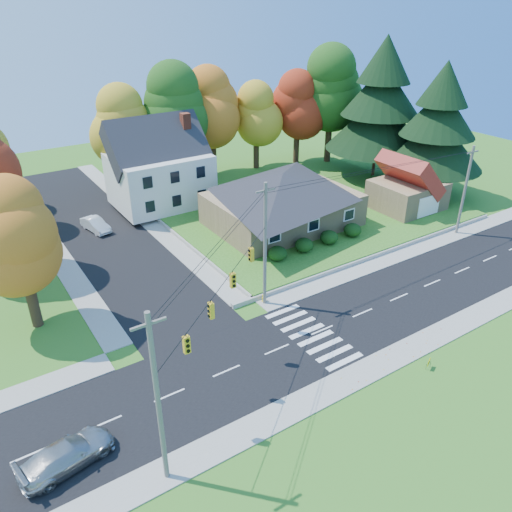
{
  "coord_description": "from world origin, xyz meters",
  "views": [
    {
      "loc": [
        -20.1,
        -21.89,
        21.63
      ],
      "look_at": [
        -0.46,
        8.0,
        2.68
      ],
      "focal_mm": 35.0,
      "sensor_mm": 36.0,
      "label": 1
    }
  ],
  "objects": [
    {
      "name": "ground",
      "position": [
        0.0,
        0.0,
        0.0
      ],
      "size": [
        120.0,
        120.0,
        0.0
      ],
      "primitive_type": "plane",
      "color": "#3D7923"
    },
    {
      "name": "sidewalk_south",
      "position": [
        0.0,
        -5.0,
        0.04
      ],
      "size": [
        90.0,
        2.0,
        0.08
      ],
      "primitive_type": "cube",
      "color": "#9C9A90",
      "rests_on": "ground"
    },
    {
      "name": "lawn",
      "position": [
        13.0,
        21.0,
        0.25
      ],
      "size": [
        30.0,
        30.0,
        0.5
      ],
      "primitive_type": "cube",
      "color": "#3D7923",
      "rests_on": "ground"
    },
    {
      "name": "conifer_east_a",
      "position": [
        27.0,
        22.0,
        9.39
      ],
      "size": [
        12.8,
        12.8,
        16.96
      ],
      "color": "#3F2A19",
      "rests_on": "lawn"
    },
    {
      "name": "traffic_infrastructure",
      "position": [
        -0.15,
        1.35,
        5.15
      ],
      "size": [
        38.1,
        10.66,
        10.0
      ],
      "color": "#666059",
      "rests_on": "ground"
    },
    {
      "name": "silver_sedan",
      "position": [
        -18.45,
        -1.75,
        0.74
      ],
      "size": [
        5.22,
        2.92,
        1.43
      ],
      "primitive_type": "imported",
      "rotation": [
        0.0,
        0.0,
        1.77
      ],
      "color": "#ACACAC",
      "rests_on": "road_main"
    },
    {
      "name": "tree_lot_4",
      "position": [
        22.0,
        32.0,
        8.31
      ],
      "size": [
        6.72,
        6.72,
        12.51
      ],
      "color": "#3F2A19",
      "rests_on": "lawn"
    },
    {
      "name": "conifer_east_b",
      "position": [
        28.0,
        14.0,
        8.28
      ],
      "size": [
        11.2,
        11.2,
        14.84
      ],
      "color": "#3F2A19",
      "rests_on": "lawn"
    },
    {
      "name": "road_main",
      "position": [
        0.0,
        0.0,
        0.01
      ],
      "size": [
        90.0,
        8.0,
        0.02
      ],
      "primitive_type": "cube",
      "color": "black",
      "rests_on": "ground"
    },
    {
      "name": "garage",
      "position": [
        22.0,
        11.99,
        2.84
      ],
      "size": [
        7.3,
        6.3,
        4.6
      ],
      "color": "tan",
      "rests_on": "lawn"
    },
    {
      "name": "hedge_row",
      "position": [
        7.5,
        9.8,
        1.14
      ],
      "size": [
        10.7,
        1.7,
        1.27
      ],
      "color": "#163A10",
      "rests_on": "lawn"
    },
    {
      "name": "tree_lot_1",
      "position": [
        4.0,
        33.0,
        9.61
      ],
      "size": [
        7.84,
        7.84,
        14.6
      ],
      "color": "#3F2A19",
      "rests_on": "lawn"
    },
    {
      "name": "fire_hydrant",
      "position": [
        -1.43,
        5.44,
        0.34
      ],
      "size": [
        0.4,
        0.31,
        0.7
      ],
      "color": "gold",
      "rests_on": "ground"
    },
    {
      "name": "ranch_house",
      "position": [
        8.0,
        16.0,
        3.27
      ],
      "size": [
        14.6,
        10.6,
        5.4
      ],
      "color": "tan",
      "rests_on": "lawn"
    },
    {
      "name": "tree_lot_2",
      "position": [
        10.0,
        34.0,
        8.96
      ],
      "size": [
        7.28,
        7.28,
        13.56
      ],
      "color": "#3F2A19",
      "rests_on": "lawn"
    },
    {
      "name": "tree_lot_3",
      "position": [
        16.0,
        33.0,
        7.65
      ],
      "size": [
        6.16,
        6.16,
        11.47
      ],
      "color": "#3F2A19",
      "rests_on": "lawn"
    },
    {
      "name": "colonial_house",
      "position": [
        0.04,
        28.0,
        4.58
      ],
      "size": [
        10.4,
        8.4,
        9.6
      ],
      "color": "silver",
      "rests_on": "lawn"
    },
    {
      "name": "tree_lot_5",
      "position": [
        26.0,
        30.0,
        10.27
      ],
      "size": [
        8.4,
        8.4,
        15.64
      ],
      "color": "#3F2A19",
      "rests_on": "lawn"
    },
    {
      "name": "road_cross",
      "position": [
        -8.0,
        26.0,
        0.01
      ],
      "size": [
        8.0,
        44.0,
        0.02
      ],
      "primitive_type": "cube",
      "color": "black",
      "rests_on": "ground"
    },
    {
      "name": "tree_lot_0",
      "position": [
        -2.0,
        34.0,
        8.31
      ],
      "size": [
        6.72,
        6.72,
        12.51
      ],
      "color": "#3F2A19",
      "rests_on": "lawn"
    },
    {
      "name": "tree_west_0",
      "position": [
        -17.0,
        12.0,
        7.15
      ],
      "size": [
        6.16,
        6.16,
        11.47
      ],
      "color": "#3F2A19",
      "rests_on": "ground"
    },
    {
      "name": "white_car",
      "position": [
        -8.31,
        25.85,
        0.68
      ],
      "size": [
        2.2,
        4.22,
        1.32
      ],
      "primitive_type": "imported",
      "rotation": [
        0.0,
        0.0,
        0.21
      ],
      "color": "silver",
      "rests_on": "road_cross"
    },
    {
      "name": "yard_sign",
      "position": [
        3.09,
        -6.95,
        0.49
      ],
      "size": [
        0.51,
        0.26,
        0.69
      ],
      "color": "black",
      "rests_on": "ground"
    },
    {
      "name": "sidewalk_north",
      "position": [
        0.0,
        5.0,
        0.04
      ],
      "size": [
        90.0,
        2.0,
        0.08
      ],
      "primitive_type": "cube",
      "color": "#9C9A90",
      "rests_on": "ground"
    }
  ]
}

